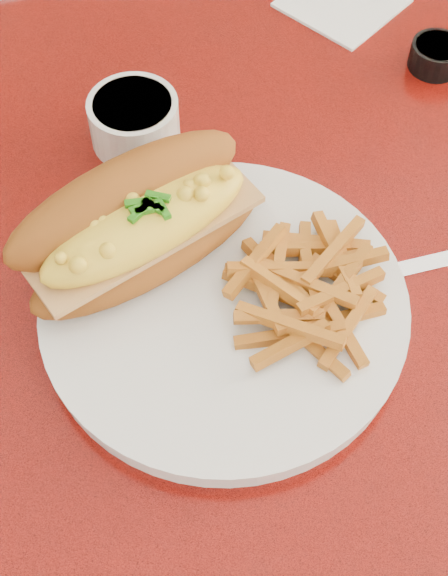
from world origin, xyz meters
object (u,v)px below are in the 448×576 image
object	(u,v)px
dinner_plate	(224,308)
sauce_cup_right	(437,55)
diner_table	(312,327)
mac_hoagie	(139,223)
fork	(304,292)
booth_bench_far	(152,60)
gravy_ramekin	(134,120)

from	to	relation	value
dinner_plate	sauce_cup_right	world-z (taller)	sauce_cup_right
diner_table	mac_hoagie	size ratio (longest dim) A/B	5.39
mac_hoagie	sauce_cup_right	distance (m)	0.37
fork	diner_table	bearing A→B (deg)	-52.70
diner_table	mac_hoagie	world-z (taller)	mac_hoagie
booth_bench_far	mac_hoagie	distance (m)	0.98
dinner_plate	gravy_ramekin	xyz separation A→B (m)	(-0.02, 0.21, 0.01)
gravy_ramekin	booth_bench_far	bearing A→B (deg)	78.46
diner_table	gravy_ramekin	bearing A→B (deg)	132.02
booth_bench_far	gravy_ramekin	xyz separation A→B (m)	(-0.13, -0.66, 0.51)
mac_hoagie	dinner_plate	bearing A→B (deg)	-71.88
booth_bench_far	sauce_cup_right	distance (m)	0.83
mac_hoagie	fork	xyz separation A→B (m)	(0.11, -0.07, -0.04)
fork	sauce_cup_right	bearing A→B (deg)	-60.02
diner_table	gravy_ramekin	xyz separation A→B (m)	(-0.13, 0.15, 0.19)
sauce_cup_right	booth_bench_far	bearing A→B (deg)	104.81
mac_hoagie	sauce_cup_right	world-z (taller)	mac_hoagie
dinner_plate	booth_bench_far	bearing A→B (deg)	82.72
fork	booth_bench_far	bearing A→B (deg)	-19.60
diner_table	sauce_cup_right	xyz separation A→B (m)	(0.17, 0.16, 0.18)
mac_hoagie	fork	size ratio (longest dim) A/B	1.73
diner_table	sauce_cup_right	world-z (taller)	sauce_cup_right
fork	gravy_ramekin	bearing A→B (deg)	5.39
mac_hoagie	sauce_cup_right	xyz separation A→B (m)	(0.33, 0.16, -0.04)
mac_hoagie	sauce_cup_right	bearing A→B (deg)	5.97
mac_hoagie	fork	bearing A→B (deg)	-52.58
diner_table	fork	size ratio (longest dim) A/B	9.33
booth_bench_far	mac_hoagie	xyz separation A→B (m)	(-0.16, -0.80, 0.54)
dinner_plate	fork	distance (m)	0.06
diner_table	dinner_plate	xyz separation A→B (m)	(-0.11, -0.06, 0.17)
booth_bench_far	dinner_plate	world-z (taller)	booth_bench_far
dinner_plate	mac_hoagie	world-z (taller)	mac_hoagie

